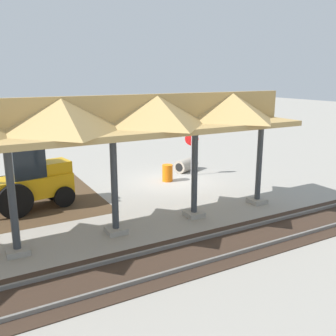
% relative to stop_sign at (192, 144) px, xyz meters
% --- Properties ---
extents(ground_plane, '(120.00, 120.00, 0.00)m').
position_rel_stop_sign_xyz_m(ground_plane, '(1.57, 0.52, -1.79)').
color(ground_plane, '#9E998E').
extents(platform_canopy, '(21.24, 3.20, 4.90)m').
position_rel_stop_sign_xyz_m(platform_canopy, '(9.99, 5.39, 2.38)').
color(platform_canopy, '#9E998E').
rests_on(platform_canopy, ground).
extents(rail_tracks, '(60.00, 2.58, 0.15)m').
position_rel_stop_sign_xyz_m(rail_tracks, '(1.57, 8.17, -1.76)').
color(rail_tracks, slate).
rests_on(rail_tracks, ground).
extents(stop_sign, '(0.62, 0.49, 2.47)m').
position_rel_stop_sign_xyz_m(stop_sign, '(0.00, 0.00, 0.00)').
color(stop_sign, gray).
rests_on(stop_sign, ground).
extents(backhoe, '(5.43, 2.17, 2.82)m').
position_rel_stop_sign_xyz_m(backhoe, '(8.90, 1.25, -0.53)').
color(backhoe, orange).
rests_on(backhoe, ground).
extents(concrete_pipe, '(1.67, 1.30, 0.75)m').
position_rel_stop_sign_xyz_m(concrete_pipe, '(-0.24, -0.94, -1.41)').
color(concrete_pipe, '#9E9384').
rests_on(concrete_pipe, ground).
extents(traffic_barrel, '(0.56, 0.56, 0.90)m').
position_rel_stop_sign_xyz_m(traffic_barrel, '(1.75, 0.38, -1.34)').
color(traffic_barrel, orange).
rests_on(traffic_barrel, ground).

